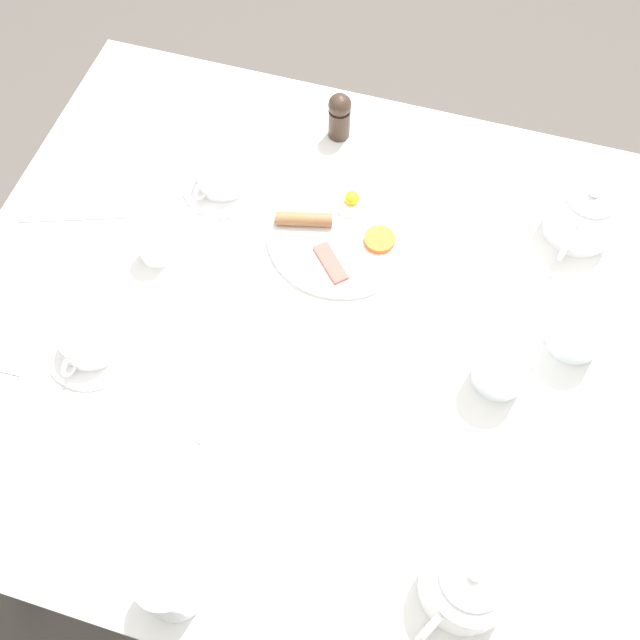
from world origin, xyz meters
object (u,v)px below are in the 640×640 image
Objects in this scene: breakfast_plate at (341,232)px; creamer_jug at (155,243)px; teapot_near at (584,214)px; water_glass_tall at (170,585)px; teacup_with_saucer_right at (222,177)px; water_glass_short at (504,363)px; wine_glass_spare at (582,327)px; teapot_far at (467,584)px; fork_by_plate at (230,396)px; knife_by_plate at (75,217)px; spoon_for_tea at (169,93)px; teacup_with_saucer_left at (89,342)px; salt_grinder at (339,115)px.

creamer_jug reaches higher than breakfast_plate.
teapot_near is 0.89m from water_glass_tall.
teacup_with_saucer_right is 0.60m from water_glass_short.
breakfast_plate is 3.14× the size of creamer_jug.
wine_glass_spare is (0.54, -0.47, 0.00)m from water_glass_tall.
wine_glass_spare is at bearing -102.32° from teacup_with_saucer_right.
water_glass_short is 1.32× the size of creamer_jug.
teapot_near is 0.34m from water_glass_short.
water_glass_tall is (-0.68, -0.18, 0.03)m from teacup_with_saucer_right.
teapot_near is at bearing 21.42° from teapot_far.
teapot_near is at bearing -71.91° from breakfast_plate.
water_glass_short is 0.64× the size of fork_by_plate.
creamer_jug is (-0.13, 0.29, 0.03)m from breakfast_plate.
knife_by_plate is at bearing 79.68° from creamer_jug.
fork_by_plate is 0.87× the size of knife_by_plate.
spoon_for_tea is (0.58, 0.34, 0.00)m from fork_by_plate.
teapot_near reaches higher than teacup_with_saucer_left.
teacup_with_saucer_right is 0.26m from spoon_for_tea.
wine_glass_spare is at bearing -72.49° from teacup_with_saucer_left.
fork_by_plate is at bearing 5.58° from water_glass_tall.
teacup_with_saucer_left reaches higher than fork_by_plate.
teapot_far reaches higher than water_glass_short.
fork_by_plate is (-0.22, -0.21, -0.03)m from creamer_jug.
teacup_with_saucer_left is 1.82× the size of creamer_jug.
knife_by_plate is 0.33m from spoon_for_tea.
teapot_near reaches higher than knife_by_plate.
teapot_near is 1.58× the size of spoon_for_tea.
spoon_for_tea is at bearing 72.27° from teapot_far.
knife_by_plate is at bearing 89.39° from teapot_far.
teacup_with_saucer_right is (0.04, 0.24, 0.02)m from breakfast_plate.
salt_grinder is at bearing -1.33° from fork_by_plate.
water_glass_tall reaches higher than teacup_with_saucer_right.
teacup_with_saucer_right is 0.67m from wine_glass_spare.
teapot_far reaches higher than creamer_jug.
fork_by_plate is 0.46m from knife_by_plate.
salt_grinder is (0.75, 0.39, 0.00)m from teapot_far.
teapot_far is 0.85m from salt_grinder.
breakfast_plate is 0.24m from teacup_with_saucer_right.
knife_by_plate is (0.54, 0.41, -0.05)m from water_glass_tall.
wine_glass_spare reaches higher than salt_grinder.
breakfast_plate is 0.48m from spoon_for_tea.
water_glass_tall is at bearing -157.14° from spoon_for_tea.
fork_by_plate and knife_by_plate have the same top height.
teacup_with_saucer_right reaches higher than fork_by_plate.
water_glass_tall is 0.86m from salt_grinder.
teacup_with_saucer_left is 1.37× the size of water_glass_short.
teapot_far is 1.08× the size of fork_by_plate.
water_glass_short reaches higher than creamer_jug.
fork_by_plate is 0.67m from spoon_for_tea.
teapot_far is 1.23× the size of teacup_with_saucer_left.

